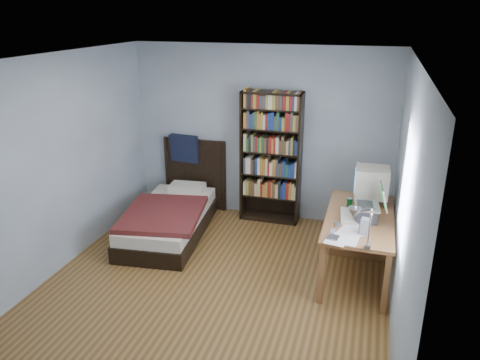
{
  "coord_description": "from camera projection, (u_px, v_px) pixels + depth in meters",
  "views": [
    {
      "loc": [
        1.57,
        -4.27,
        2.95
      ],
      "look_at": [
        0.13,
        0.61,
        1.08
      ],
      "focal_mm": 35.0,
      "sensor_mm": 36.0,
      "label": 1
    }
  ],
  "objects": [
    {
      "name": "room",
      "position": [
        214.0,
        183.0,
        4.84
      ],
      "size": [
        4.2,
        4.24,
        2.5
      ],
      "color": "brown",
      "rests_on": "ground"
    },
    {
      "name": "desk",
      "position": [
        359.0,
        226.0,
        5.78
      ],
      "size": [
        0.75,
        1.52,
        0.73
      ],
      "color": "brown",
      "rests_on": "floor"
    },
    {
      "name": "crt_monitor",
      "position": [
        371.0,
        183.0,
        5.61
      ],
      "size": [
        0.41,
        0.37,
        0.45
      ],
      "color": "beige",
      "rests_on": "desk"
    },
    {
      "name": "laptop",
      "position": [
        368.0,
        210.0,
        5.17
      ],
      "size": [
        0.37,
        0.37,
        0.42
      ],
      "color": "#2D2D30",
      "rests_on": "desk"
    },
    {
      "name": "desk_lamp",
      "position": [
        357.0,
        217.0,
        4.13
      ],
      "size": [
        0.23,
        0.51,
        0.61
      ],
      "color": "#99999E",
      "rests_on": "desk"
    },
    {
      "name": "keyboard",
      "position": [
        348.0,
        216.0,
        5.27
      ],
      "size": [
        0.21,
        0.45,
        0.04
      ],
      "primitive_type": "cube",
      "rotation": [
        0.0,
        0.07,
        0.1
      ],
      "color": "beige",
      "rests_on": "desk"
    },
    {
      "name": "speaker",
      "position": [
        365.0,
        227.0,
        4.84
      ],
      "size": [
        0.1,
        0.1,
        0.18
      ],
      "primitive_type": "cube",
      "rotation": [
        0.0,
        0.0,
        -0.14
      ],
      "color": "gray",
      "rests_on": "desk"
    },
    {
      "name": "soda_can",
      "position": [
        350.0,
        203.0,
        5.52
      ],
      "size": [
        0.06,
        0.06,
        0.11
      ],
      "primitive_type": "cylinder",
      "color": "#073619",
      "rests_on": "desk"
    },
    {
      "name": "mouse",
      "position": [
        357.0,
        206.0,
        5.54
      ],
      "size": [
        0.06,
        0.11,
        0.04
      ],
      "primitive_type": "ellipsoid",
      "color": "silver",
      "rests_on": "desk"
    },
    {
      "name": "phone_silver",
      "position": [
        337.0,
        224.0,
        5.08
      ],
      "size": [
        0.08,
        0.11,
        0.02
      ],
      "primitive_type": "cube",
      "rotation": [
        0.0,
        0.0,
        0.25
      ],
      "color": "#ADADB1",
      "rests_on": "desk"
    },
    {
      "name": "phone_grey",
      "position": [
        333.0,
        231.0,
        4.92
      ],
      "size": [
        0.05,
        0.1,
        0.02
      ],
      "primitive_type": "cube",
      "rotation": [
        0.0,
        0.0,
        -0.06
      ],
      "color": "gray",
      "rests_on": "desk"
    },
    {
      "name": "external_drive",
      "position": [
        333.0,
        238.0,
        4.78
      ],
      "size": [
        0.13,
        0.13,
        0.02
      ],
      "primitive_type": "cube",
      "rotation": [
        0.0,
        0.0,
        -0.17
      ],
      "color": "gray",
      "rests_on": "desk"
    },
    {
      "name": "bookshelf",
      "position": [
        271.0,
        158.0,
        6.64
      ],
      "size": [
        0.85,
        0.3,
        1.89
      ],
      "color": "black",
      "rests_on": "floor"
    },
    {
      "name": "bed",
      "position": [
        172.0,
        214.0,
        6.49
      ],
      "size": [
        1.18,
        2.05,
        1.16
      ],
      "color": "black",
      "rests_on": "floor"
    }
  ]
}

